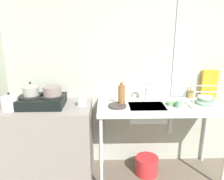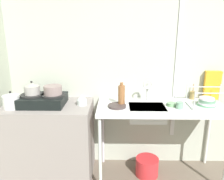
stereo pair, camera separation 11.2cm
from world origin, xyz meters
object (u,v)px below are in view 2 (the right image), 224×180
Objects in this scene: frying_pan at (117,106)px; pot_on_left_burner at (32,89)px; percolator at (82,100)px; bucket_on_floor at (147,167)px; stove at (43,100)px; cereal_box at (212,85)px; bottle_by_sink at (121,95)px; pot_beside_stove at (11,101)px; dish_rack at (207,102)px; cup_by_rack at (179,105)px; faucet at (148,87)px; utensil_jar at (192,95)px; pot_on_right_burner at (53,90)px; sink_basin at (147,113)px; small_bowl_on_drainboard at (171,104)px.

pot_on_left_burner is at bearing 176.43° from frying_pan.
frying_pan is (0.40, -0.07, -0.05)m from percolator.
bucket_on_floor is (0.37, 0.05, -0.80)m from frying_pan.
stove is at bearing 175.93° from frying_pan.
cereal_box is at bearing 18.11° from bucket_on_floor.
bottle_by_sink reaches higher than frying_pan.
percolator is 0.47× the size of bottle_by_sink.
dish_rack reaches higher than pot_beside_stove.
cup_by_rack is at bearing -2.71° from frying_pan.
faucet is 0.41m from cup_by_rack.
pot_beside_stove reaches higher than cup_by_rack.
cup_by_rack is (1.07, -0.10, -0.02)m from percolator.
cup_by_rack is (0.32, -0.20, -0.15)m from faucet.
bucket_on_floor is (-0.78, -0.25, -0.97)m from cereal_box.
percolator is 0.66× the size of utensil_jar.
pot_beside_stove is at bearing -171.55° from faucet.
stove is 2.00m from cereal_box.
pot_on_right_burner is 0.72× the size of bucket_on_floor.
sink_basin is 0.35m from frying_pan.
pot_on_right_burner reaches higher than sink_basin.
cereal_box is at bearing 0.41° from utensil_jar.
stove reaches higher than percolator.
small_bowl_on_drainboard is (-0.07, 0.08, -0.02)m from cup_by_rack.
utensil_jar is at bearing 16.35° from bottle_by_sink.
utensil_jar is at bearing 8.59° from pot_on_right_burner.
bucket_on_floor is at bearing 40.94° from sink_basin.
stove is 2.51× the size of pot_on_right_burner.
sink_basin is at bearing -1.98° from pot_on_right_burner.
bottle_by_sink reaches higher than percolator.
stove is at bearing 179.51° from dish_rack.
small_bowl_on_drainboard is (1.44, -0.01, -0.04)m from stove.
sink_basin is at bearing -174.52° from small_bowl_on_drainboard.
bottle_by_sink reaches higher than pot_beside_stove.
stove is 0.17m from pot_on_left_burner.
cup_by_rack is at bearing -5.24° from percolator.
dish_rack reaches higher than percolator.
cup_by_rack is at bearing -3.21° from pot_on_left_burner.
frying_pan is at bearing 2.70° from pot_beside_stove.
bottle_by_sink is at bearing 46.21° from frying_pan.
percolator is at bearing 9.16° from pot_beside_stove.
bottle_by_sink reaches higher than sink_basin.
pot_on_right_burner is 0.50× the size of dish_rack.
small_bowl_on_drainboard is at bearing -149.77° from cereal_box.
cup_by_rack is (1.82, 0.02, -0.05)m from pot_beside_stove.
bottle_by_sink reaches higher than utensil_jar.
cup_by_rack is at bearing -166.81° from dish_rack.
percolator is at bearing -169.67° from utensil_jar.
bucket_on_floor is at bearing 164.08° from cup_by_rack.
cup_by_rack is 0.28× the size of bottle_by_sink.
dish_rack is at bearing -0.82° from small_bowl_on_drainboard.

